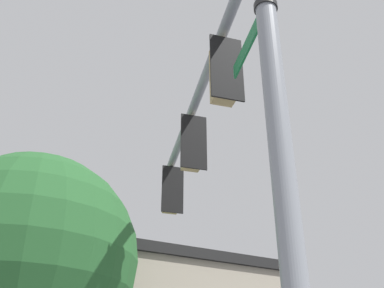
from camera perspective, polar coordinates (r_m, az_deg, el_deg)
The scene contains 7 objects.
signal_pole at distance 4.73m, azimuth 10.89°, elevation -1.99°, with size 0.25×0.25×7.74m, color gray.
mast_arm at distance 9.34m, azimuth 0.89°, elevation 6.30°, with size 0.18×0.18×7.05m, color gray.
traffic_light_nearest_pole at distance 7.60m, azimuth 3.73°, elevation 8.49°, with size 0.54×0.49×1.31m.
traffic_light_mid_inner at distance 9.54m, azimuth -0.11°, elevation -0.18°, with size 0.54×0.49×1.31m.
traffic_light_mid_outer at distance 11.65m, azimuth -2.61°, elevation -5.83°, with size 0.54×0.49×1.31m.
street_name_sign at distance 6.24m, azimuth 7.68°, elevation 13.64°, with size 0.29×1.44×0.22m.
tree_by_storefront at distance 11.44m, azimuth -19.31°, elevation -13.33°, with size 4.93×4.93×7.08m.
Camera 1 is at (-2.04, -3.69, 1.72)m, focal length 43.85 mm.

